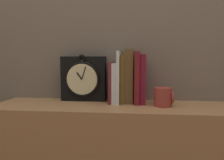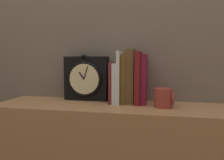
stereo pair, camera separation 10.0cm
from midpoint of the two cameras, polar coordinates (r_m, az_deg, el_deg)
The scene contains 10 objects.
wall_back at distance 1.18m, azimuth 4.28°, elevation 13.55°, with size 6.00×0.05×2.60m.
clock at distance 1.13m, azimuth -4.21°, elevation 0.43°, with size 0.23×0.08×0.24m.
book_slot0_maroon at distance 1.07m, azimuth 2.84°, elevation -0.64°, with size 0.02×0.13×0.20m.
book_slot1_white at distance 1.07m, azimuth 3.89°, elevation -0.78°, with size 0.02×0.13×0.19m.
book_slot2_white at distance 1.06m, azimuth 4.84°, elevation 0.74°, with size 0.01×0.15×0.25m.
book_slot3_brown at distance 1.07m, azimuth 5.96°, elevation 0.28°, with size 0.02×0.12×0.23m.
book_slot4_brown at distance 1.07m, azimuth 7.59°, elevation 1.00°, with size 0.04×0.12×0.26m.
book_slot5_maroon at distance 1.05m, azimuth 9.57°, elevation 0.58°, with size 0.02×0.14×0.25m.
book_slot6_maroon at distance 1.06m, azimuth 11.02°, elevation 0.22°, with size 0.03×0.13×0.23m.
mug at distance 1.00m, azimuth 16.23°, elevation -4.51°, with size 0.08×0.08×0.08m.
Camera 2 is at (0.20, -0.97, 1.13)m, focal length 35.00 mm.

